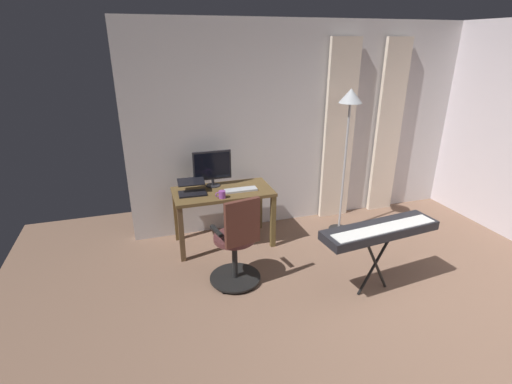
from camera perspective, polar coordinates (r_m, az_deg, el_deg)
ground_plane at (r=3.73m, az=27.42°, el=-22.51°), size 7.85×7.85×0.00m
back_room_partition at (r=5.35m, az=7.38°, el=9.85°), size 4.82×0.10×2.74m
curtain_left_panel at (r=5.93m, az=19.39°, el=8.94°), size 0.40×0.06×2.52m
curtain_right_panel at (r=5.49m, az=12.43°, el=8.69°), size 0.44×0.06×2.52m
desk at (r=4.75m, az=-5.00°, el=-1.00°), size 1.22×0.63×0.74m
office_chair at (r=3.99m, az=-2.89°, el=-7.96°), size 0.56×0.56×1.04m
computer_monitor at (r=4.78m, az=-6.64°, el=3.82°), size 0.48×0.18×0.46m
computer_keyboard at (r=4.68m, az=-2.30°, el=0.33°), size 0.40×0.13×0.02m
laptop at (r=4.65m, az=-9.67°, el=0.44°), size 0.34×0.33×0.15m
mug_tea at (r=4.46m, az=-5.19°, el=-0.37°), size 0.12×0.08×0.09m
piano_keyboard at (r=3.96m, az=18.25°, el=-5.66°), size 1.26×0.44×0.78m
floor_lamp at (r=4.93m, az=13.86°, el=10.78°), size 0.29×0.29×1.93m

